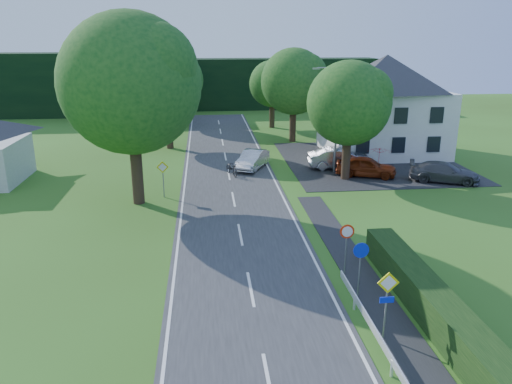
{
  "coord_description": "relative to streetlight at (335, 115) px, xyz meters",
  "views": [
    {
      "loc": [
        -1.7,
        -6.6,
        10.18
      ],
      "look_at": [
        1.04,
        19.9,
        1.78
      ],
      "focal_mm": 35.0,
      "sensor_mm": 36.0,
      "label": 1
    }
  ],
  "objects": [
    {
      "name": "sign_roundabout",
      "position": [
        -3.76,
        -19.02,
        -2.79
      ],
      "size": [
        0.64,
        0.08,
        2.37
      ],
      "color": "gray",
      "rests_on": "ground"
    },
    {
      "name": "line_edge_right",
      "position": [
        -4.81,
        -10.0,
        -4.42
      ],
      "size": [
        0.12,
        80.0,
        0.01
      ],
      "primitive_type": "cube",
      "color": "white",
      "rests_on": "road"
    },
    {
      "name": "road",
      "position": [
        -8.06,
        -10.0,
        -4.44
      ],
      "size": [
        7.0,
        80.0,
        0.04
      ],
      "primitive_type": "cube",
      "color": "#313133",
      "rests_on": "ground"
    },
    {
      "name": "tree_right_far",
      "position": [
        -1.06,
        12.0,
        0.08
      ],
      "size": [
        7.4,
        7.4,
        9.09
      ],
      "primitive_type": null,
      "color": "#164917",
      "rests_on": "ground"
    },
    {
      "name": "tree_right_back",
      "position": [
        -2.06,
        20.0,
        -0.68
      ],
      "size": [
        6.2,
        6.2,
        7.56
      ],
      "primitive_type": null,
      "color": "#164917",
      "rests_on": "ground"
    },
    {
      "name": "sign_speed_limit",
      "position": [
        -3.76,
        -17.03,
        -2.7
      ],
      "size": [
        0.64,
        0.11,
        2.37
      ],
      "color": "gray",
      "rests_on": "ground"
    },
    {
      "name": "tree_right_mid",
      "position": [
        0.44,
        -2.0,
        -0.17
      ],
      "size": [
        7.0,
        7.0,
        8.58
      ],
      "primitive_type": null,
      "color": "#164917",
      "rests_on": "ground"
    },
    {
      "name": "treeline_right",
      "position": [
        -0.06,
        36.0,
        -0.96
      ],
      "size": [
        30.0,
        5.0,
        7.0
      ],
      "primitive_type": "cube",
      "color": "black",
      "rests_on": "ground"
    },
    {
      "name": "parking_pad",
      "position": [
        3.94,
        3.0,
        -4.44
      ],
      "size": [
        14.0,
        16.0,
        0.04
      ],
      "primitive_type": "cube",
      "color": "black",
      "rests_on": "ground"
    },
    {
      "name": "house_white",
      "position": [
        5.94,
        6.0,
        -0.06
      ],
      "size": [
        10.6,
        8.4,
        8.6
      ],
      "color": "white",
      "rests_on": "ground"
    },
    {
      "name": "parked_car_grey",
      "position": [
        7.31,
        -3.5,
        -3.72
      ],
      "size": [
        5.25,
        3.72,
        1.41
      ],
      "primitive_type": "imported",
      "rotation": [
        0.0,
        0.0,
        1.17
      ],
      "color": "#46464B",
      "rests_on": "parking_pad"
    },
    {
      "name": "tree_left_far",
      "position": [
        -13.06,
        10.0,
        -0.17
      ],
      "size": [
        7.0,
        7.0,
        8.58
      ],
      "primitive_type": null,
      "color": "#164917",
      "rests_on": "ground"
    },
    {
      "name": "motorcycle",
      "position": [
        -7.83,
        -0.13,
        -3.88
      ],
      "size": [
        1.33,
        2.19,
        1.09
      ],
      "primitive_type": "imported",
      "rotation": [
        0.0,
        0.0,
        0.32
      ],
      "color": "black",
      "rests_on": "road"
    },
    {
      "name": "parasol",
      "position": [
        3.8,
        0.4,
        -3.56
      ],
      "size": [
        2.48,
        2.5,
        1.72
      ],
      "primitive_type": "imported",
      "rotation": [
        0.0,
        0.0,
        -0.41
      ],
      "color": "red",
      "rests_on": "parking_pad"
    },
    {
      "name": "tree_left_back",
      "position": [
        -12.56,
        22.0,
        -0.43
      ],
      "size": [
        6.6,
        6.6,
        8.07
      ],
      "primitive_type": null,
      "color": "#164917",
      "rests_on": "ground"
    },
    {
      "name": "line_centre",
      "position": [
        -8.06,
        -10.0,
        -4.42
      ],
      "size": [
        0.12,
        80.0,
        0.01
      ],
      "primitive_type": null,
      "color": "white",
      "rests_on": "road"
    },
    {
      "name": "sign_priority_left",
      "position": [
        -12.56,
        -5.02,
        -2.75
      ],
      "size": [
        0.78,
        0.09,
        2.44
      ],
      "color": "gray",
      "rests_on": "ground"
    },
    {
      "name": "sign_priority_right",
      "position": [
        -3.76,
        -22.02,
        -2.67
      ],
      "size": [
        0.78,
        0.09,
        2.59
      ],
      "color": "gray",
      "rests_on": "ground"
    },
    {
      "name": "parked_car_silver_a",
      "position": [
        0.8,
        1.0,
        -3.6
      ],
      "size": [
        5.04,
        1.93,
        1.64
      ],
      "primitive_type": "imported",
      "rotation": [
        0.0,
        0.0,
        1.53
      ],
      "color": "#A8A7AC",
      "rests_on": "parking_pad"
    },
    {
      "name": "moving_car",
      "position": [
        -6.09,
        1.68,
        -3.7
      ],
      "size": [
        3.19,
        4.61,
        1.44
      ],
      "primitive_type": "imported",
      "rotation": [
        0.0,
        0.0,
        -0.43
      ],
      "color": "silver",
      "rests_on": "road"
    },
    {
      "name": "tree_main",
      "position": [
        -14.06,
        -6.0,
        1.36
      ],
      "size": [
        9.4,
        9.4,
        11.64
      ],
      "primitive_type": null,
      "color": "#164917",
      "rests_on": "ground"
    },
    {
      "name": "parked_car_red",
      "position": [
        2.15,
        -1.54,
        -3.67
      ],
      "size": [
        4.77,
        3.18,
        1.51
      ],
      "primitive_type": "imported",
      "rotation": [
        0.0,
        0.0,
        1.22
      ],
      "color": "maroon",
      "rests_on": "parking_pad"
    },
    {
      "name": "streetlight",
      "position": [
        0.0,
        0.0,
        0.0
      ],
      "size": [
        2.03,
        0.18,
        8.0
      ],
      "color": "gray",
      "rests_on": "ground"
    },
    {
      "name": "line_edge_left",
      "position": [
        -11.31,
        -10.0,
        -4.42
      ],
      "size": [
        0.12,
        80.0,
        0.01
      ],
      "primitive_type": "cube",
      "color": "white",
      "rests_on": "road"
    }
  ]
}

